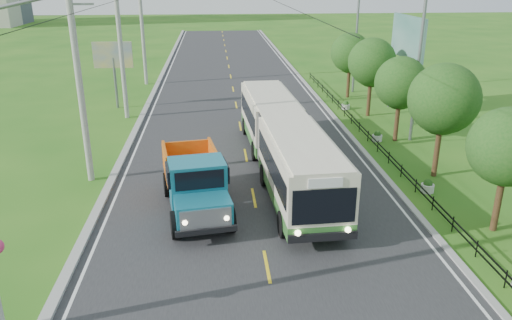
{
  "coord_description": "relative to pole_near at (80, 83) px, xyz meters",
  "views": [
    {
      "loc": [
        -1.74,
        -15.73,
        10.17
      ],
      "look_at": [
        0.12,
        6.15,
        1.9
      ],
      "focal_mm": 35.0,
      "sensor_mm": 36.0,
      "label": 1
    }
  ],
  "objects": [
    {
      "name": "pole_mid",
      "position": [
        0.0,
        12.0,
        0.0
      ],
      "size": [
        3.51,
        0.32,
        10.0
      ],
      "color": "gray",
      "rests_on": "ground"
    },
    {
      "name": "centre_dash",
      "position": [
        8.26,
        -9.0,
        -5.07
      ],
      "size": [
        0.12,
        2.2,
        0.0
      ],
      "primitive_type": "cube",
      "color": "yellow",
      "rests_on": "road"
    },
    {
      "name": "billboard_left",
      "position": [
        -1.24,
        15.0,
        -1.23
      ],
      "size": [
        3.0,
        0.2,
        5.2
      ],
      "color": "slate",
      "rests_on": "ground"
    },
    {
      "name": "edge_line_left",
      "position": [
        1.61,
        11.0,
        -5.07
      ],
      "size": [
        0.12,
        120.0,
        0.0
      ],
      "primitive_type": "cube",
      "color": "silver",
      "rests_on": "road"
    },
    {
      "name": "curb_left",
      "position": [
        1.06,
        11.0,
        -5.02
      ],
      "size": [
        0.4,
        120.0,
        0.15
      ],
      "primitive_type": "cube",
      "color": "#9E9E99",
      "rests_on": "ground"
    },
    {
      "name": "tree_back",
      "position": [
        18.12,
        17.14,
        -1.44
      ],
      "size": [
        3.3,
        3.36,
        5.5
      ],
      "color": "#382314",
      "rests_on": "ground"
    },
    {
      "name": "dump_truck",
      "position": [
        5.55,
        -4.12,
        -3.53
      ],
      "size": [
        3.44,
        6.85,
        2.76
      ],
      "rotation": [
        0.0,
        0.0,
        0.15
      ],
      "color": "#156980",
      "rests_on": "ground"
    },
    {
      "name": "planter_far",
      "position": [
        16.86,
        13.0,
        -4.81
      ],
      "size": [
        0.64,
        0.64,
        0.67
      ],
      "color": "silver",
      "rests_on": "ground"
    },
    {
      "name": "bus",
      "position": [
        10.08,
        0.1,
        -3.14
      ],
      "size": [
        3.49,
        16.92,
        3.25
      ],
      "rotation": [
        0.0,
        0.0,
        0.05
      ],
      "color": "#326E2C",
      "rests_on": "ground"
    },
    {
      "name": "edge_line_right",
      "position": [
        14.91,
        11.0,
        -5.07
      ],
      "size": [
        0.12,
        120.0,
        0.0
      ],
      "primitive_type": "cube",
      "color": "silver",
      "rests_on": "road"
    },
    {
      "name": "planter_mid",
      "position": [
        16.86,
        5.0,
        -4.81
      ],
      "size": [
        0.64,
        0.64,
        0.67
      ],
      "color": "silver",
      "rests_on": "ground"
    },
    {
      "name": "tree_fourth",
      "position": [
        18.12,
        5.14,
        -1.51
      ],
      "size": [
        3.24,
        3.31,
        5.4
      ],
      "color": "#382314",
      "rests_on": "ground"
    },
    {
      "name": "tree_fifth",
      "position": [
        18.12,
        11.14,
        -1.24
      ],
      "size": [
        3.48,
        3.52,
        5.8
      ],
      "color": "#382314",
      "rests_on": "ground"
    },
    {
      "name": "planter_near",
      "position": [
        16.86,
        -3.0,
        -4.81
      ],
      "size": [
        0.64,
        0.64,
        0.67
      ],
      "color": "silver",
      "rests_on": "ground"
    },
    {
      "name": "streetlight_far",
      "position": [
        18.9,
        19.0,
        -0.19
      ],
      "size": [
        3.02,
        0.2,
        9.07
      ],
      "color": "slate",
      "rests_on": "ground"
    },
    {
      "name": "tree_second",
      "position": [
        18.12,
        -6.86,
        -1.57
      ],
      "size": [
        3.18,
        3.26,
        5.3
      ],
      "color": "#382314",
      "rests_on": "ground"
    },
    {
      "name": "ground",
      "position": [
        8.26,
        -9.0,
        -5.09
      ],
      "size": [
        240.0,
        240.0,
        0.0
      ],
      "primitive_type": "plane",
      "color": "#256217",
      "rests_on": "ground"
    },
    {
      "name": "billboard_right",
      "position": [
        20.56,
        11.0,
        0.25
      ],
      "size": [
        0.24,
        6.0,
        7.3
      ],
      "color": "slate",
      "rests_on": "ground"
    },
    {
      "name": "curb_right",
      "position": [
        15.41,
        11.0,
        -5.04
      ],
      "size": [
        0.3,
        120.0,
        0.1
      ],
      "primitive_type": "cube",
      "color": "#9E9E99",
      "rests_on": "ground"
    },
    {
      "name": "pole_far",
      "position": [
        0.0,
        24.0,
        0.0
      ],
      "size": [
        3.51,
        0.32,
        10.0
      ],
      "color": "gray",
      "rests_on": "ground"
    },
    {
      "name": "tree_third",
      "position": [
        18.12,
        -0.86,
        -1.11
      ],
      "size": [
        3.6,
        3.62,
        6.0
      ],
      "color": "#382314",
      "rests_on": "ground"
    },
    {
      "name": "road",
      "position": [
        8.26,
        11.0,
        -5.08
      ],
      "size": [
        14.0,
        120.0,
        0.02
      ],
      "primitive_type": "cube",
      "color": "#28282B",
      "rests_on": "ground"
    },
    {
      "name": "railing_right",
      "position": [
        16.26,
        5.0,
        -4.79
      ],
      "size": [
        0.04,
        40.0,
        0.6
      ],
      "primitive_type": "cube",
      "color": "black",
      "rests_on": "ground"
    },
    {
      "name": "pole_near",
      "position": [
        0.0,
        0.0,
        0.0
      ],
      "size": [
        3.51,
        0.32,
        10.0
      ],
      "color": "gray",
      "rests_on": "ground"
    },
    {
      "name": "streetlight_mid",
      "position": [
        18.9,
        5.0,
        -0.19
      ],
      "size": [
        3.02,
        0.2,
        9.07
      ],
      "color": "slate",
      "rests_on": "ground"
    }
  ]
}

